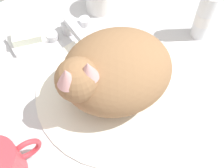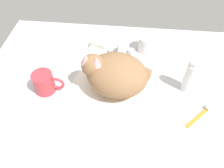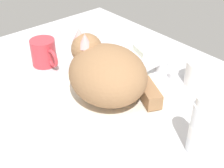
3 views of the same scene
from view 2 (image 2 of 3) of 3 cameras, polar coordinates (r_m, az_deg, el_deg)
ground_plane at (r=88.48cm, az=1.17°, el=-1.73°), size 110.00×82.50×3.00cm
sink_basin at (r=87.02cm, az=1.19°, el=-0.94°), size 35.23×35.23×0.79cm
faucet at (r=99.40cm, az=2.21°, el=8.42°), size 12.11×11.78×5.34cm
cat at (r=81.58cm, az=0.72°, el=2.70°), size 26.79×23.96×16.19cm
coffee_mug at (r=87.35cm, az=-16.69°, el=0.34°), size 11.71×7.67×8.37cm
rinse_cup at (r=102.41cm, az=8.67°, el=10.04°), size 7.23×7.23×7.04cm
soap_dish at (r=104.85cm, az=-3.21°, el=9.59°), size 9.00×6.40×1.20cm
soap_bar at (r=103.83cm, az=-3.24°, el=10.29°), size 7.84×6.45×2.08cm
toothpaste_bottle at (r=86.99cm, az=19.09°, el=1.71°), size 4.24×4.24×14.29cm
toothbrush at (r=85.22cm, az=21.48°, el=-7.25°), size 10.14×10.19×1.60cm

